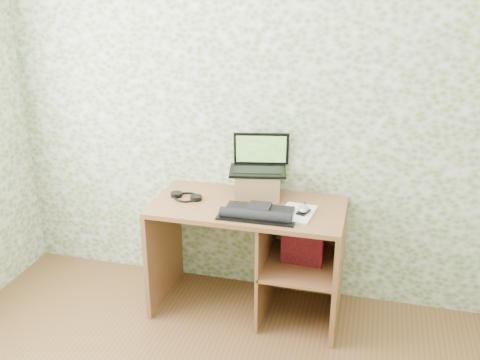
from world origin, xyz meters
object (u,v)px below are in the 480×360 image
(riser, at_px, (258,184))
(desk, at_px, (261,242))
(notepad, at_px, (297,213))
(keyboard, at_px, (258,213))
(laptop, at_px, (259,162))

(riser, bearing_deg, desk, -66.01)
(riser, xyz_separation_m, notepad, (0.29, -0.20, -0.08))
(desk, bearing_deg, keyboard, -84.40)
(notepad, bearing_deg, laptop, 146.57)
(desk, xyz_separation_m, keyboard, (0.02, -0.18, 0.29))
(riser, height_order, keyboard, riser)
(keyboard, bearing_deg, notepad, 21.14)
(desk, distance_m, notepad, 0.38)
(keyboard, xyz_separation_m, notepad, (0.22, 0.09, -0.02))
(desk, height_order, riser, riser)
(desk, relative_size, notepad, 4.41)
(notepad, bearing_deg, keyboard, -151.50)
(riser, bearing_deg, laptop, 90.00)
(laptop, relative_size, keyboard, 0.85)
(keyboard, relative_size, notepad, 1.71)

